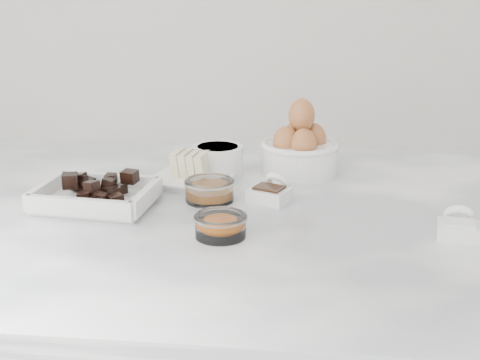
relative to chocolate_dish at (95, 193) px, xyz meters
name	(u,v)px	position (x,y,z in m)	size (l,w,h in m)	color
marble_slab	(226,221)	(0.21, 0.01, -0.04)	(1.20, 0.80, 0.04)	white
chocolate_dish	(95,193)	(0.00, 0.00, 0.00)	(0.20, 0.16, 0.05)	white
butter_plate	(192,172)	(0.13, 0.13, 0.00)	(0.16, 0.16, 0.06)	white
sugar_ramekin	(218,160)	(0.17, 0.18, 0.01)	(0.09, 0.09, 0.06)	white
egg_bowl	(300,149)	(0.32, 0.22, 0.02)	(0.15, 0.15, 0.14)	white
honey_bowl	(209,190)	(0.18, 0.04, 0.00)	(0.08, 0.08, 0.04)	white
zest_bowl	(221,225)	(0.22, -0.11, 0.00)	(0.08, 0.08, 0.03)	white
vanilla_spoon	(271,191)	(0.28, 0.06, -0.01)	(0.08, 0.09, 0.05)	white
salt_spoon	(459,226)	(0.55, -0.07, -0.01)	(0.07, 0.08, 0.04)	white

